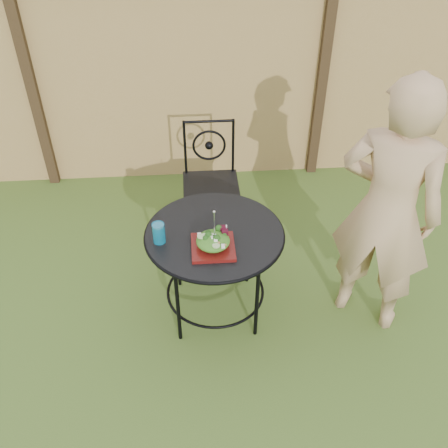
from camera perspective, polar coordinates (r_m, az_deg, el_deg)
name	(u,v)px	position (r m, az deg, el deg)	size (l,w,h in m)	color
ground	(189,347)	(3.53, -3.97, -13.80)	(60.00, 60.00, 0.00)	#2F4B18
fence	(180,85)	(4.72, -5.08, 15.55)	(8.00, 0.12, 1.90)	tan
patio_table	(215,248)	(3.34, -1.07, -2.79)	(0.92, 0.92, 0.72)	black
patio_chair	(211,178)	(4.17, -1.55, 5.33)	(0.46, 0.46, 0.95)	black
diner	(387,212)	(3.28, 18.11, 1.34)	(0.66, 0.43, 1.82)	tan
salad_plate	(213,247)	(3.12, -1.25, -2.67)	(0.27, 0.27, 0.02)	#420D09
salad	(213,241)	(3.08, -1.27, -1.94)	(0.21, 0.21, 0.08)	#235614
fork	(214,224)	(3.00, -1.11, -0.05)	(0.01, 0.01, 0.18)	silver
drinking_glass	(159,233)	(3.16, -7.46, -1.02)	(0.08, 0.08, 0.14)	#0C678B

